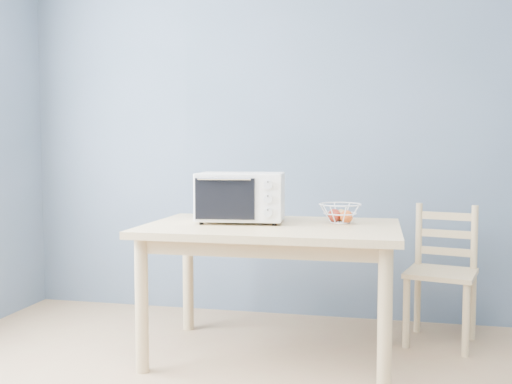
% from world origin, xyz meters
% --- Properties ---
extents(room, '(4.01, 4.51, 2.61)m').
position_xyz_m(room, '(0.00, 0.00, 1.30)').
color(room, tan).
rests_on(room, ground).
extents(dining_table, '(1.40, 0.90, 0.75)m').
position_xyz_m(dining_table, '(-0.03, 1.40, 0.65)').
color(dining_table, '#DDBB84').
rests_on(dining_table, ground).
extents(toaster_oven, '(0.52, 0.40, 0.29)m').
position_xyz_m(toaster_oven, '(-0.24, 1.46, 0.90)').
color(toaster_oven, white).
rests_on(toaster_oven, dining_table).
extents(fruit_basket, '(0.32, 0.32, 0.11)m').
position_xyz_m(fruit_basket, '(0.34, 1.55, 0.81)').
color(fruit_basket, white).
rests_on(fruit_basket, dining_table).
extents(dining_chair, '(0.47, 0.47, 0.83)m').
position_xyz_m(dining_chair, '(0.93, 1.86, 0.41)').
color(dining_chair, '#DDBB84').
rests_on(dining_chair, ground).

